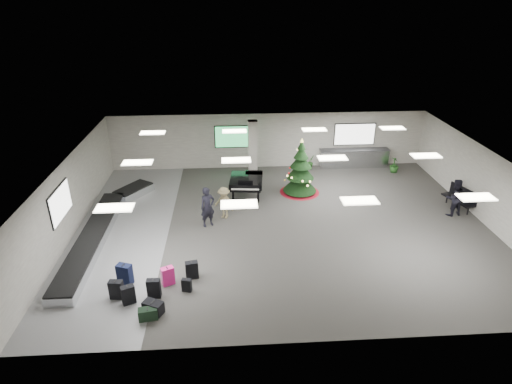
{
  "coord_description": "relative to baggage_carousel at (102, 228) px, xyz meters",
  "views": [
    {
      "loc": [
        -2.26,
        -16.43,
        9.46
      ],
      "look_at": [
        -1.12,
        1.0,
        1.19
      ],
      "focal_mm": 30.0,
      "sensor_mm": 36.0,
      "label": 1
    }
  ],
  "objects": [
    {
      "name": "black_duffel",
      "position": [
        2.99,
        -5.31,
        -0.0
      ],
      "size": [
        0.73,
        0.6,
        0.44
      ],
      "rotation": [
        0.0,
        0.0,
        -0.46
      ],
      "color": "black",
      "rests_on": "ground"
    },
    {
      "name": "bench",
      "position": [
        16.45,
        1.13,
        0.38
      ],
      "size": [
        1.04,
        1.74,
        1.05
      ],
      "rotation": [
        0.0,
        0.0,
        0.31
      ],
      "color": "black",
      "rests_on": "ground"
    },
    {
      "name": "potted_plant_left",
      "position": [
        10.25,
        6.57,
        0.22
      ],
      "size": [
        0.61,
        0.59,
        0.86
      ],
      "primitive_type": "imported",
      "rotation": [
        0.0,
        0.0,
        0.64
      ],
      "color": "#16461F",
      "rests_on": "ground"
    },
    {
      "name": "room_envelope",
      "position": [
        7.46,
        0.75,
        2.12
      ],
      "size": [
        18.02,
        14.02,
        3.21
      ],
      "color": "#A29C94",
      "rests_on": "ground"
    },
    {
      "name": "suitcase_0",
      "position": [
        2.1,
        -4.78,
        0.12
      ],
      "size": [
        0.49,
        0.4,
        0.69
      ],
      "rotation": [
        0.0,
        0.0,
        0.42
      ],
      "color": "black",
      "rests_on": "ground"
    },
    {
      "name": "navy_suitcase",
      "position": [
        1.77,
        -3.71,
        0.18
      ],
      "size": [
        0.58,
        0.45,
        0.81
      ],
      "rotation": [
        0.0,
        0.0,
        -0.34
      ],
      "color": "black",
      "rests_on": "ground"
    },
    {
      "name": "green_duffel",
      "position": [
        2.86,
        -5.59,
        -0.01
      ],
      "size": [
        0.64,
        0.4,
        0.42
      ],
      "rotation": [
        0.0,
        0.0,
        0.17
      ],
      "color": "black",
      "rests_on": "ground"
    },
    {
      "name": "potted_plant_right",
      "position": [
        14.93,
        5.75,
        0.24
      ],
      "size": [
        0.62,
        0.62,
        0.91
      ],
      "primitive_type": "imported",
      "rotation": [
        0.0,
        0.0,
        1.83
      ],
      "color": "#16461F",
      "rests_on": "ground"
    },
    {
      "name": "traveler_bench",
      "position": [
        15.77,
        0.55,
        0.68
      ],
      "size": [
        0.98,
        0.83,
        1.78
      ],
      "primitive_type": "imported",
      "rotation": [
        0.0,
        0.0,
        3.34
      ],
      "color": "black",
      "rests_on": "ground"
    },
    {
      "name": "ground",
      "position": [
        7.84,
        0.08,
        -0.21
      ],
      "size": [
        18.0,
        18.0,
        0.0
      ],
      "primitive_type": "plane",
      "color": "#383633",
      "rests_on": "ground"
    },
    {
      "name": "traveler_a",
      "position": [
        4.55,
        0.28,
        0.7
      ],
      "size": [
        0.79,
        0.7,
        1.83
      ],
      "primitive_type": "imported",
      "rotation": [
        0.0,
        0.0,
        0.48
      ],
      "color": "black",
      "rests_on": "ground"
    },
    {
      "name": "grand_piano",
      "position": [
        6.37,
        3.13,
        0.62
      ],
      "size": [
        1.77,
        2.18,
        1.16
      ],
      "rotation": [
        0.0,
        0.0,
        -0.1
      ],
      "color": "black",
      "rests_on": "ground"
    },
    {
      "name": "suitcase_1",
      "position": [
        2.9,
        -4.5,
        0.13
      ],
      "size": [
        0.45,
        0.24,
        0.71
      ],
      "rotation": [
        0.0,
        0.0,
        -0.02
      ],
      "color": "black",
      "rests_on": "ground"
    },
    {
      "name": "christmas_tree",
      "position": [
        9.13,
        3.46,
        0.78
      ],
      "size": [
        2.04,
        2.04,
        2.91
      ],
      "color": "maroon",
      "rests_on": "ground"
    },
    {
      "name": "pink_suitcase",
      "position": [
        3.28,
        -3.83,
        0.13
      ],
      "size": [
        0.5,
        0.42,
        0.7
      ],
      "rotation": [
        0.0,
        0.0,
        0.46
      ],
      "color": "#F11F83",
      "rests_on": "ground"
    },
    {
      "name": "traveler_b",
      "position": [
        5.27,
        0.96,
        0.54
      ],
      "size": [
        1.12,
        1.0,
        1.51
      ],
      "primitive_type": "imported",
      "rotation": [
        0.0,
        0.0,
        -0.57
      ],
      "color": "#8D7F57",
      "rests_on": "ground"
    },
    {
      "name": "service_counter",
      "position": [
        12.84,
        6.73,
        0.33
      ],
      "size": [
        4.05,
        0.65,
        1.08
      ],
      "color": "silver",
      "rests_on": "ground"
    },
    {
      "name": "suitcase_7",
      "position": [
        3.97,
        -4.26,
        0.03
      ],
      "size": [
        0.36,
        0.25,
        0.5
      ],
      "rotation": [
        0.0,
        0.0,
        -0.24
      ],
      "color": "black",
      "rests_on": "ground"
    },
    {
      "name": "baggage_carousel",
      "position": [
        0.0,
        0.0,
        0.0
      ],
      "size": [
        2.28,
        9.71,
        0.43
      ],
      "color": "silver",
      "rests_on": "ground"
    },
    {
      "name": "suitcase_5",
      "position": [
        1.65,
        -4.49,
        0.13
      ],
      "size": [
        0.48,
        0.3,
        0.71
      ],
      "rotation": [
        0.0,
        0.0,
        -0.13
      ],
      "color": "black",
      "rests_on": "ground"
    },
    {
      "name": "suitcase_3",
      "position": [
        4.1,
        -3.52,
        0.12
      ],
      "size": [
        0.49,
        0.33,
        0.69
      ],
      "rotation": [
        0.0,
        0.0,
        0.2
      ],
      "color": "black",
      "rests_on": "ground"
    }
  ]
}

